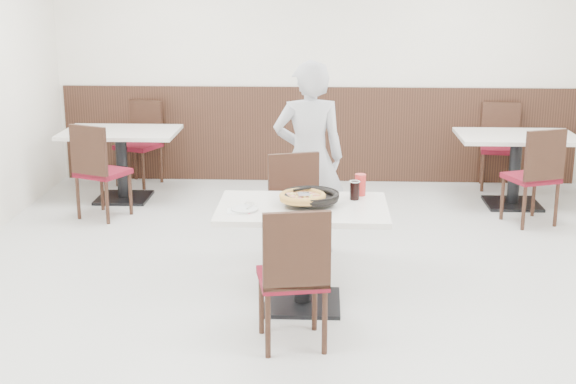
{
  "coord_description": "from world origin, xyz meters",
  "views": [
    {
      "loc": [
        0.07,
        -5.65,
        2.32
      ],
      "look_at": [
        -0.17,
        -0.3,
        0.87
      ],
      "focal_mm": 50.0,
      "sensor_mm": 36.0,
      "label": 1
    }
  ],
  "objects_px": {
    "chair_far": "(300,217)",
    "bg_chair_right_far": "(500,147)",
    "pizza": "(303,198)",
    "bg_chair_left_far": "(138,144)",
    "pizza_pan": "(311,199)",
    "bg_table_right": "(515,170)",
    "side_plate": "(245,209)",
    "chair_near": "(292,275)",
    "cola_glass": "(355,191)",
    "bg_chair_right_near": "(531,175)",
    "bg_table_left": "(122,165)",
    "red_cup": "(360,185)",
    "bg_chair_left_near": "(103,170)",
    "diner_person": "(309,158)",
    "main_table": "(302,256)"
  },
  "relations": [
    {
      "from": "chair_near",
      "to": "bg_chair_right_far",
      "type": "relative_size",
      "value": 1.0
    },
    {
      "from": "chair_far",
      "to": "bg_chair_left_near",
      "type": "bearing_deg",
      "value": -54.08
    },
    {
      "from": "chair_far",
      "to": "cola_glass",
      "type": "relative_size",
      "value": 7.31
    },
    {
      "from": "bg_chair_left_far",
      "to": "bg_chair_right_far",
      "type": "xyz_separation_m",
      "value": [
        4.09,
        0.01,
        0.0
      ]
    },
    {
      "from": "cola_glass",
      "to": "bg_table_left",
      "type": "relative_size",
      "value": 0.11
    },
    {
      "from": "chair_far",
      "to": "bg_chair_right_near",
      "type": "height_order",
      "value": "same"
    },
    {
      "from": "side_plate",
      "to": "red_cup",
      "type": "height_order",
      "value": "red_cup"
    },
    {
      "from": "diner_person",
      "to": "side_plate",
      "type": "bearing_deg",
      "value": 65.25
    },
    {
      "from": "side_plate",
      "to": "chair_near",
      "type": "bearing_deg",
      "value": -55.39
    },
    {
      "from": "pizza",
      "to": "bg_table_right",
      "type": "relative_size",
      "value": 0.27
    },
    {
      "from": "side_plate",
      "to": "diner_person",
      "type": "distance_m",
      "value": 1.4
    },
    {
      "from": "cola_glass",
      "to": "bg_chair_right_near",
      "type": "relative_size",
      "value": 0.14
    },
    {
      "from": "red_cup",
      "to": "bg_chair_right_far",
      "type": "height_order",
      "value": "bg_chair_right_far"
    },
    {
      "from": "chair_far",
      "to": "bg_chair_right_far",
      "type": "height_order",
      "value": "same"
    },
    {
      "from": "bg_table_left",
      "to": "pizza_pan",
      "type": "bearing_deg",
      "value": -53.15
    },
    {
      "from": "chair_far",
      "to": "side_plate",
      "type": "bearing_deg",
      "value": 47.88
    },
    {
      "from": "pizza",
      "to": "bg_chair_left_near",
      "type": "xyz_separation_m",
      "value": [
        -2.02,
        2.14,
        -0.34
      ]
    },
    {
      "from": "bg_chair_right_far",
      "to": "bg_chair_right_near",
      "type": "bearing_deg",
      "value": 99.55
    },
    {
      "from": "chair_far",
      "to": "bg_chair_right_far",
      "type": "xyz_separation_m",
      "value": [
        2.15,
        2.79,
        0.0
      ]
    },
    {
      "from": "side_plate",
      "to": "bg_chair_left_far",
      "type": "bearing_deg",
      "value": 113.85
    },
    {
      "from": "main_table",
      "to": "bg_table_right",
      "type": "xyz_separation_m",
      "value": [
        2.13,
        2.73,
        0.0
      ]
    },
    {
      "from": "cola_glass",
      "to": "bg_chair_right_far",
      "type": "xyz_separation_m",
      "value": [
        1.74,
        3.25,
        -0.34
      ]
    },
    {
      "from": "chair_near",
      "to": "pizza",
      "type": "xyz_separation_m",
      "value": [
        0.05,
        0.63,
        0.34
      ]
    },
    {
      "from": "chair_far",
      "to": "bg_table_left",
      "type": "distance_m",
      "value": 2.9
    },
    {
      "from": "bg_table_right",
      "to": "bg_chair_right_near",
      "type": "distance_m",
      "value": 0.63
    },
    {
      "from": "chair_far",
      "to": "diner_person",
      "type": "relative_size",
      "value": 0.57
    },
    {
      "from": "pizza",
      "to": "diner_person",
      "type": "relative_size",
      "value": 0.19
    },
    {
      "from": "pizza_pan",
      "to": "bg_chair_right_far",
      "type": "distance_m",
      "value": 3.99
    },
    {
      "from": "diner_person",
      "to": "bg_chair_right_far",
      "type": "xyz_separation_m",
      "value": [
        2.1,
        2.24,
        -0.35
      ]
    },
    {
      "from": "main_table",
      "to": "bg_table_left",
      "type": "relative_size",
      "value": 1.0
    },
    {
      "from": "cola_glass",
      "to": "red_cup",
      "type": "xyz_separation_m",
      "value": [
        0.05,
        0.12,
        0.02
      ]
    },
    {
      "from": "red_cup",
      "to": "pizza_pan",
      "type": "bearing_deg",
      "value": -143.12
    },
    {
      "from": "bg_chair_right_far",
      "to": "chair_far",
      "type": "bearing_deg",
      "value": 61.03
    },
    {
      "from": "bg_chair_left_far",
      "to": "bg_table_right",
      "type": "height_order",
      "value": "bg_chair_left_far"
    },
    {
      "from": "bg_chair_left_near",
      "to": "chair_far",
      "type": "bearing_deg",
      "value": -12.48
    },
    {
      "from": "chair_near",
      "to": "pizza",
      "type": "distance_m",
      "value": 0.71
    },
    {
      "from": "cola_glass",
      "to": "bg_chair_right_far",
      "type": "relative_size",
      "value": 0.14
    },
    {
      "from": "red_cup",
      "to": "diner_person",
      "type": "distance_m",
      "value": 0.98
    },
    {
      "from": "red_cup",
      "to": "bg_table_left",
      "type": "height_order",
      "value": "red_cup"
    },
    {
      "from": "chair_near",
      "to": "pizza",
      "type": "height_order",
      "value": "chair_near"
    },
    {
      "from": "bg_chair_left_near",
      "to": "diner_person",
      "type": "bearing_deg",
      "value": -0.23
    },
    {
      "from": "pizza_pan",
      "to": "bg_table_right",
      "type": "distance_m",
      "value": 3.43
    },
    {
      "from": "bg_chair_right_near",
      "to": "bg_chair_left_far",
      "type": "bearing_deg",
      "value": 141.21
    },
    {
      "from": "pizza",
      "to": "bg_chair_left_far",
      "type": "height_order",
      "value": "bg_chair_left_far"
    },
    {
      "from": "pizza_pan",
      "to": "side_plate",
      "type": "relative_size",
      "value": 2.11
    },
    {
      "from": "pizza_pan",
      "to": "bg_table_left",
      "type": "relative_size",
      "value": 0.33
    },
    {
      "from": "pizza_pan",
      "to": "red_cup",
      "type": "relative_size",
      "value": 2.45
    },
    {
      "from": "pizza",
      "to": "chair_far",
      "type": "bearing_deg",
      "value": 93.33
    },
    {
      "from": "chair_near",
      "to": "bg_chair_right_far",
      "type": "distance_m",
      "value": 4.61
    },
    {
      "from": "red_cup",
      "to": "bg_chair_left_near",
      "type": "distance_m",
      "value": 3.07
    }
  ]
}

